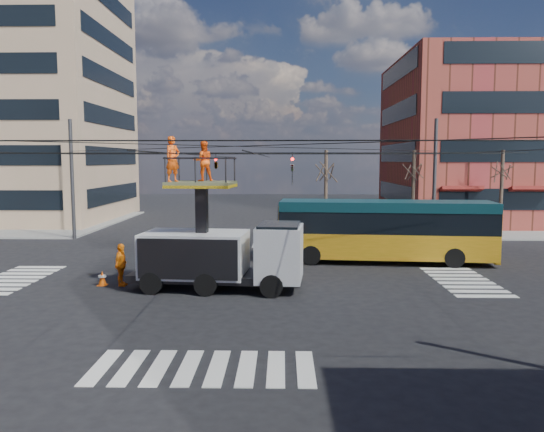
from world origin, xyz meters
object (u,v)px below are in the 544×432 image
at_px(utility_truck, 221,240).
at_px(city_bus, 385,229).
at_px(worker_ground, 121,265).
at_px(flagger, 296,260).
at_px(traffic_cone, 102,278).

bearing_deg(utility_truck, city_bus, 42.34).
distance_m(worker_ground, flagger, 7.62).
relative_size(traffic_cone, worker_ground, 0.34).
height_order(utility_truck, city_bus, utility_truck).
distance_m(utility_truck, worker_ground, 4.48).
relative_size(utility_truck, traffic_cone, 11.54).
distance_m(city_bus, flagger, 6.18).
distance_m(traffic_cone, worker_ground, 1.03).
bearing_deg(traffic_cone, utility_truck, -5.47).
relative_size(city_bus, flagger, 6.54).
relative_size(utility_truck, worker_ground, 3.97).
relative_size(traffic_cone, flagger, 0.37).
xyz_separation_m(city_bus, traffic_cone, (-12.98, -5.47, -1.41)).
distance_m(traffic_cone, flagger, 8.44).
height_order(city_bus, worker_ground, city_bus).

